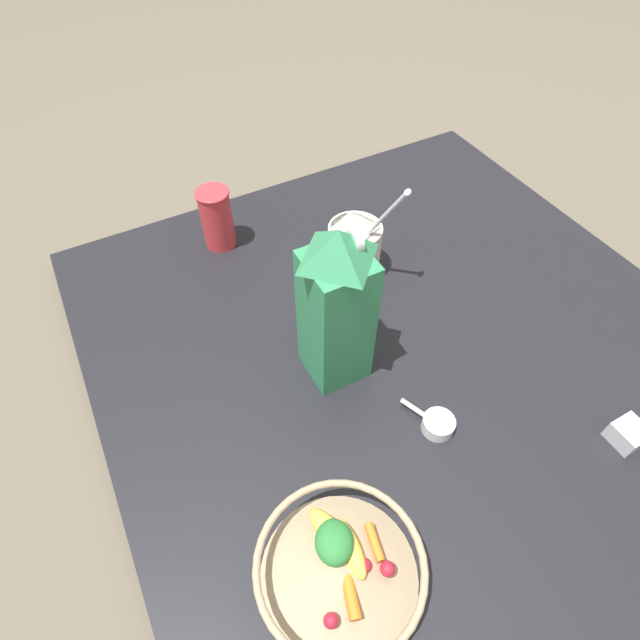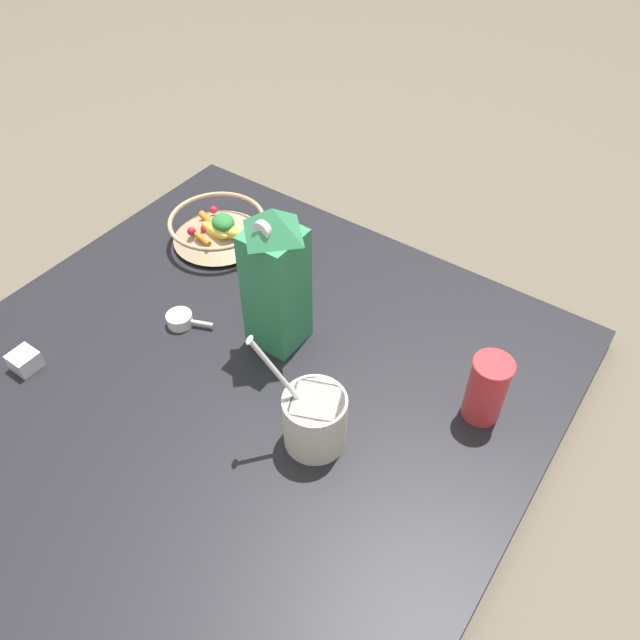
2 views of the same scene
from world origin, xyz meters
The scene contains 8 objects.
ground_plane centered at (0.00, 0.00, 0.00)m, with size 6.00×6.00×0.00m, color #665B4C.
countertop centered at (0.00, 0.00, 0.02)m, with size 1.06×1.06×0.04m.
fruit_bowl centered at (-0.29, 0.30, 0.08)m, with size 0.22×0.22×0.08m.
milk_carton centered at (0.00, 0.14, 0.19)m, with size 0.09×0.09×0.30m.
yogurt_tub centered at (0.19, -0.01, 0.10)m, with size 0.15×0.10×0.23m.
drinking_cup centered at (0.40, 0.20, 0.11)m, with size 0.07×0.07×0.13m.
spice_jar centered at (-0.34, -0.19, 0.06)m, with size 0.05×0.05×0.03m.
measuring_scoop centered at (-0.18, 0.06, 0.05)m, with size 0.09×0.06×0.02m.
Camera 2 is at (0.54, -0.49, 0.93)m, focal length 35.00 mm.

